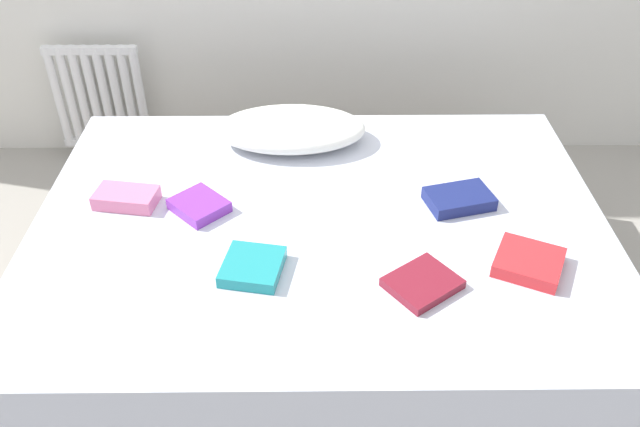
% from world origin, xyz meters
% --- Properties ---
extents(ground_plane, '(8.00, 8.00, 0.00)m').
position_xyz_m(ground_plane, '(0.00, 0.00, 0.00)').
color(ground_plane, '#9E998E').
extents(bed, '(2.00, 1.50, 0.50)m').
position_xyz_m(bed, '(0.00, 0.00, 0.25)').
color(bed, brown).
rests_on(bed, ground).
extents(radiator, '(0.46, 0.04, 0.54)m').
position_xyz_m(radiator, '(-1.10, 1.20, 0.35)').
color(radiator, white).
rests_on(radiator, ground).
extents(pillow, '(0.60, 0.35, 0.12)m').
position_xyz_m(pillow, '(-0.11, 0.51, 0.56)').
color(pillow, white).
rests_on(pillow, bed).
extents(textbook_navy, '(0.25, 0.20, 0.05)m').
position_xyz_m(textbook_navy, '(0.49, 0.07, 0.52)').
color(textbook_navy, navy).
rests_on(textbook_navy, bed).
extents(textbook_red, '(0.26, 0.25, 0.04)m').
position_xyz_m(textbook_red, '(0.64, -0.26, 0.52)').
color(textbook_red, red).
rests_on(textbook_red, bed).
extents(textbook_maroon, '(0.26, 0.25, 0.03)m').
position_xyz_m(textbook_maroon, '(0.30, -0.35, 0.51)').
color(textbook_maroon, maroon).
rests_on(textbook_maroon, bed).
extents(textbook_teal, '(0.21, 0.21, 0.04)m').
position_xyz_m(textbook_teal, '(-0.21, -0.27, 0.52)').
color(textbook_teal, teal).
rests_on(textbook_teal, bed).
extents(textbook_pink, '(0.23, 0.15, 0.05)m').
position_xyz_m(textbook_pink, '(-0.68, 0.09, 0.53)').
color(textbook_pink, pink).
rests_on(textbook_pink, bed).
extents(textbook_purple, '(0.23, 0.23, 0.04)m').
position_xyz_m(textbook_purple, '(-0.42, 0.05, 0.52)').
color(textbook_purple, purple).
rests_on(textbook_purple, bed).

